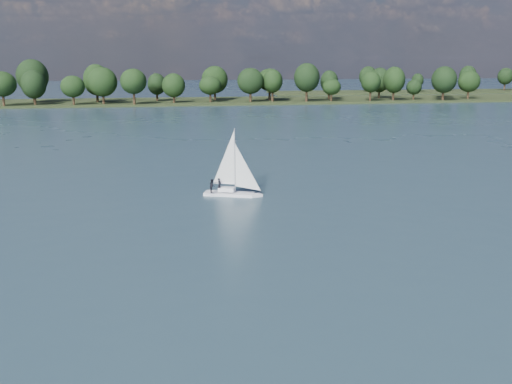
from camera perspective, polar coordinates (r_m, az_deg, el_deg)
The scene contains 5 objects.
ground at distance 126.06m, azimuth -6.97°, elevation 5.09°, with size 700.00×700.00×0.00m, color #233342.
far_shore at distance 237.42m, azimuth -8.24°, elevation 8.86°, with size 660.00×40.00×1.50m, color black.
far_shore_back at distance 329.67m, azimuth 20.96°, elevation 9.33°, with size 220.00×30.00×1.40m, color black.
sailboat at distance 74.77m, azimuth -2.66°, elevation 1.58°, with size 7.35×4.25×9.34m.
treeline at distance 233.47m, azimuth -6.53°, elevation 10.84°, with size 562.60×74.38×18.66m.
Camera 1 is at (-5.29, -24.69, 17.74)m, focal length 40.00 mm.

